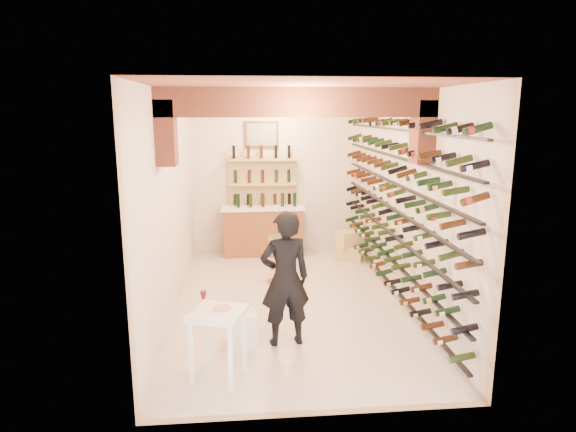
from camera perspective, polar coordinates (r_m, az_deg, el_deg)
The scene contains 11 objects.
ground at distance 7.85m, azimuth 0.20°, elevation -9.79°, with size 6.00×6.00×0.00m, color beige.
room_shell at distance 7.06m, azimuth 0.42°, elevation 6.63°, with size 3.52×6.02×3.21m.
wine_rack at distance 7.71m, azimuth 11.62°, elevation 1.56°, with size 0.32×5.70×2.56m.
back_counter at distance 10.19m, azimuth -2.90°, elevation -1.53°, with size 1.70×0.62×1.29m.
back_shelving at distance 10.30m, azimuth -2.99°, elevation 2.22°, with size 1.40×0.31×2.73m.
tasting_table at distance 5.54m, azimuth -8.12°, elevation -12.18°, with size 0.70×0.70×0.97m.
white_stool at distance 6.41m, azimuth -5.31°, elevation -12.89°, with size 0.35×0.35×0.44m, color white.
person at distance 6.20m, azimuth -0.33°, elevation -7.25°, with size 0.63×0.42×1.73m, color black.
chrome_barstool at distance 8.46m, azimuth -0.97°, elevation -4.66°, with size 0.44×0.44×0.84m.
crate_lower at distance 9.96m, azimuth 7.12°, elevation -4.20°, with size 0.50×0.35×0.30m, color tan.
crate_upper at distance 9.88m, azimuth 7.16°, elevation -2.56°, with size 0.49×0.34×0.28m, color tan.
Camera 1 is at (-0.70, -7.25, 2.91)m, focal length 30.75 mm.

